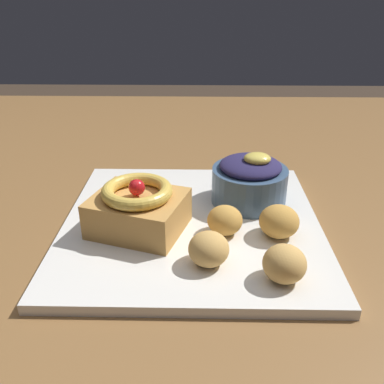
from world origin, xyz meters
TOP-DOWN VIEW (x-y plane):
  - dining_table at (0.00, 0.00)m, footprint 1.36×1.08m
  - front_plate at (0.01, -0.11)m, footprint 0.30×0.30m
  - cake_slice at (-0.05, -0.13)m, footprint 0.12×0.11m
  - berry_ramekin at (0.09, -0.06)m, footprint 0.10×0.10m
  - fritter_front at (0.10, -0.22)m, footprint 0.04×0.04m
  - fritter_middle at (0.11, -0.15)m, footprint 0.04×0.04m
  - fritter_back at (0.05, -0.14)m, footprint 0.04×0.04m
  - fritter_extra at (0.03, -0.20)m, footprint 0.04×0.04m

SIDE VIEW (x-z plane):
  - dining_table at x=0.00m, z-range 0.28..1.01m
  - front_plate at x=0.01m, z-range 0.73..0.74m
  - fritter_back at x=0.05m, z-range 0.74..0.78m
  - fritter_extra at x=0.03m, z-range 0.74..0.78m
  - fritter_middle at x=0.11m, z-range 0.74..0.78m
  - fritter_front at x=0.10m, z-range 0.74..0.78m
  - cake_slice at x=-0.05m, z-range 0.74..0.80m
  - berry_ramekin at x=0.09m, z-range 0.74..0.81m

